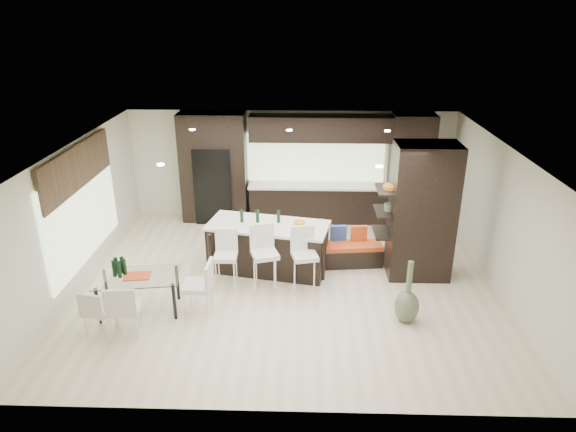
{
  "coord_description": "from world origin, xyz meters",
  "views": [
    {
      "loc": [
        0.29,
        -8.86,
        5.05
      ],
      "look_at": [
        0.0,
        0.6,
        1.15
      ],
      "focal_mm": 32.0,
      "sensor_mm": 36.0,
      "label": 1
    }
  ],
  "objects_px": {
    "chair_near": "(125,311)",
    "dining_table": "(139,294)",
    "kitchen_island": "(268,247)",
    "bench": "(352,254)",
    "chair_end": "(198,289)",
    "stool_mid": "(265,266)",
    "stool_left": "(226,267)",
    "floor_vase": "(408,292)",
    "chair_far": "(99,313)",
    "stool_right": "(304,267)"
  },
  "relations": [
    {
      "from": "stool_mid",
      "to": "bench",
      "type": "height_order",
      "value": "stool_mid"
    },
    {
      "from": "stool_left",
      "to": "chair_far",
      "type": "xyz_separation_m",
      "value": [
        -1.87,
        -1.5,
        -0.08
      ]
    },
    {
      "from": "stool_mid",
      "to": "floor_vase",
      "type": "bearing_deg",
      "value": -39.52
    },
    {
      "from": "chair_end",
      "to": "dining_table",
      "type": "bearing_deg",
      "value": 92.48
    },
    {
      "from": "stool_left",
      "to": "bench",
      "type": "distance_m",
      "value": 2.71
    },
    {
      "from": "stool_right",
      "to": "chair_end",
      "type": "bearing_deg",
      "value": -169.96
    },
    {
      "from": "stool_mid",
      "to": "dining_table",
      "type": "height_order",
      "value": "stool_mid"
    },
    {
      "from": "chair_near",
      "to": "dining_table",
      "type": "bearing_deg",
      "value": 84.28
    },
    {
      "from": "kitchen_island",
      "to": "stool_mid",
      "type": "distance_m",
      "value": 0.85
    },
    {
      "from": "stool_mid",
      "to": "stool_left",
      "type": "bearing_deg",
      "value": 160.25
    },
    {
      "from": "floor_vase",
      "to": "chair_near",
      "type": "distance_m",
      "value": 4.69
    },
    {
      "from": "floor_vase",
      "to": "chair_end",
      "type": "bearing_deg",
      "value": 177.08
    },
    {
      "from": "stool_mid",
      "to": "bench",
      "type": "distance_m",
      "value": 2.07
    },
    {
      "from": "stool_mid",
      "to": "chair_end",
      "type": "height_order",
      "value": "stool_mid"
    },
    {
      "from": "chair_far",
      "to": "chair_end",
      "type": "bearing_deg",
      "value": 37.09
    },
    {
      "from": "bench",
      "to": "chair_end",
      "type": "xyz_separation_m",
      "value": [
        -2.86,
        -1.89,
        0.22
      ]
    },
    {
      "from": "dining_table",
      "to": "kitchen_island",
      "type": "bearing_deg",
      "value": 28.87
    },
    {
      "from": "stool_left",
      "to": "dining_table",
      "type": "distance_m",
      "value": 1.65
    },
    {
      "from": "stool_left",
      "to": "dining_table",
      "type": "xyz_separation_m",
      "value": [
        -1.43,
        -0.81,
        -0.13
      ]
    },
    {
      "from": "bench",
      "to": "chair_end",
      "type": "distance_m",
      "value": 3.43
    },
    {
      "from": "bench",
      "to": "floor_vase",
      "type": "xyz_separation_m",
      "value": [
        0.76,
        -2.07,
        0.34
      ]
    },
    {
      "from": "kitchen_island",
      "to": "stool_mid",
      "type": "bearing_deg",
      "value": -78.32
    },
    {
      "from": "kitchen_island",
      "to": "floor_vase",
      "type": "bearing_deg",
      "value": -24.52
    },
    {
      "from": "kitchen_island",
      "to": "chair_end",
      "type": "height_order",
      "value": "kitchen_island"
    },
    {
      "from": "chair_near",
      "to": "floor_vase",
      "type": "bearing_deg",
      "value": 0.94
    },
    {
      "from": "kitchen_island",
      "to": "chair_end",
      "type": "relative_size",
      "value": 2.65
    },
    {
      "from": "kitchen_island",
      "to": "dining_table",
      "type": "relative_size",
      "value": 1.69
    },
    {
      "from": "chair_near",
      "to": "chair_far",
      "type": "bearing_deg",
      "value": 170.06
    },
    {
      "from": "stool_right",
      "to": "bench",
      "type": "relative_size",
      "value": 0.82
    },
    {
      "from": "floor_vase",
      "to": "chair_end",
      "type": "height_order",
      "value": "floor_vase"
    },
    {
      "from": "stool_right",
      "to": "dining_table",
      "type": "height_order",
      "value": "stool_right"
    },
    {
      "from": "kitchen_island",
      "to": "chair_far",
      "type": "xyz_separation_m",
      "value": [
        -2.61,
        -2.33,
        -0.11
      ]
    },
    {
      "from": "bench",
      "to": "chair_near",
      "type": "height_order",
      "value": "chair_near"
    },
    {
      "from": "stool_left",
      "to": "stool_mid",
      "type": "height_order",
      "value": "stool_mid"
    },
    {
      "from": "dining_table",
      "to": "chair_near",
      "type": "distance_m",
      "value": 0.74
    },
    {
      "from": "bench",
      "to": "chair_end",
      "type": "relative_size",
      "value": 1.36
    },
    {
      "from": "bench",
      "to": "chair_near",
      "type": "bearing_deg",
      "value": -152.46
    },
    {
      "from": "floor_vase",
      "to": "chair_near",
      "type": "height_order",
      "value": "floor_vase"
    },
    {
      "from": "chair_near",
      "to": "kitchen_island",
      "type": "bearing_deg",
      "value": 41.78
    },
    {
      "from": "stool_mid",
      "to": "chair_near",
      "type": "height_order",
      "value": "stool_mid"
    },
    {
      "from": "stool_right",
      "to": "stool_left",
      "type": "bearing_deg",
      "value": 166.42
    },
    {
      "from": "floor_vase",
      "to": "dining_table",
      "type": "relative_size",
      "value": 0.81
    },
    {
      "from": "chair_far",
      "to": "kitchen_island",
      "type": "bearing_deg",
      "value": 53.8
    },
    {
      "from": "kitchen_island",
      "to": "chair_near",
      "type": "height_order",
      "value": "kitchen_island"
    },
    {
      "from": "stool_mid",
      "to": "stool_right",
      "type": "xyz_separation_m",
      "value": [
        0.74,
        0.01,
        -0.01
      ]
    },
    {
      "from": "chair_end",
      "to": "stool_left",
      "type": "bearing_deg",
      "value": -23.08
    },
    {
      "from": "bench",
      "to": "chair_near",
      "type": "xyz_separation_m",
      "value": [
        -3.9,
        -2.62,
        0.22
      ]
    },
    {
      "from": "floor_vase",
      "to": "chair_far",
      "type": "height_order",
      "value": "floor_vase"
    },
    {
      "from": "chair_near",
      "to": "chair_end",
      "type": "height_order",
      "value": "chair_end"
    },
    {
      "from": "stool_left",
      "to": "stool_mid",
      "type": "relative_size",
      "value": 0.91
    }
  ]
}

